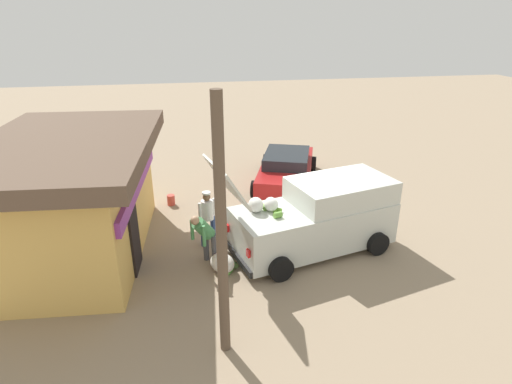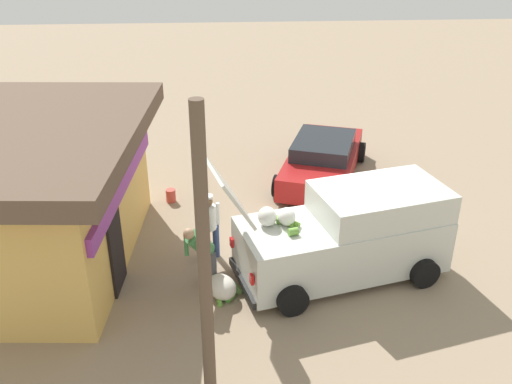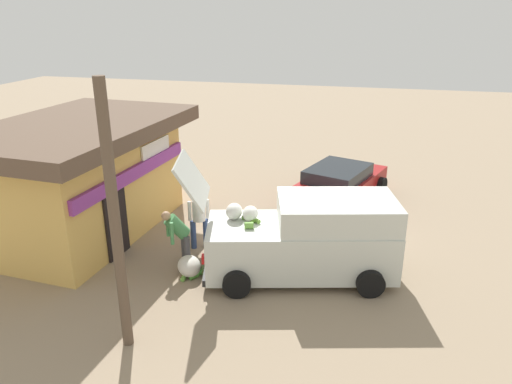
{
  "view_description": "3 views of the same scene",
  "coord_description": "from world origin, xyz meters",
  "px_view_note": "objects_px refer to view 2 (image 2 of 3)",
  "views": [
    {
      "loc": [
        -10.85,
        3.46,
        6.12
      ],
      "look_at": [
        1.09,
        1.35,
        0.9
      ],
      "focal_mm": 29.35,
      "sensor_mm": 36.0,
      "label": 1
    },
    {
      "loc": [
        -11.13,
        2.65,
        7.12
      ],
      "look_at": [
        1.38,
        1.81,
        0.81
      ],
      "focal_mm": 39.27,
      "sensor_mm": 36.0,
      "label": 2
    },
    {
      "loc": [
        -11.32,
        -1.28,
        6.02
      ],
      "look_at": [
        1.12,
        1.77,
        1.17
      ],
      "focal_mm": 33.9,
      "sensor_mm": 36.0,
      "label": 3
    }
  ],
  "objects_px": {
    "storefront_bar": "(47,193)",
    "unloaded_banana_pile": "(222,287)",
    "paint_bucket": "(171,196)",
    "delivery_van": "(349,234)",
    "parked_sedan": "(323,159)",
    "vendor_standing": "(209,223)",
    "customer_bending": "(201,250)"
  },
  "relations": [
    {
      "from": "vendor_standing",
      "to": "customer_bending",
      "type": "relative_size",
      "value": 1.07
    },
    {
      "from": "storefront_bar",
      "to": "customer_bending",
      "type": "distance_m",
      "value": 3.61
    },
    {
      "from": "vendor_standing",
      "to": "unloaded_banana_pile",
      "type": "xyz_separation_m",
      "value": [
        -1.44,
        -0.26,
        -0.7
      ]
    },
    {
      "from": "unloaded_banana_pile",
      "to": "paint_bucket",
      "type": "height_order",
      "value": "unloaded_banana_pile"
    },
    {
      "from": "unloaded_banana_pile",
      "to": "storefront_bar",
      "type": "bearing_deg",
      "value": 66.49
    },
    {
      "from": "unloaded_banana_pile",
      "to": "paint_bucket",
      "type": "bearing_deg",
      "value": 17.31
    },
    {
      "from": "vendor_standing",
      "to": "customer_bending",
      "type": "distance_m",
      "value": 1.07
    },
    {
      "from": "storefront_bar",
      "to": "vendor_standing",
      "type": "bearing_deg",
      "value": -92.93
    },
    {
      "from": "storefront_bar",
      "to": "vendor_standing",
      "type": "height_order",
      "value": "storefront_bar"
    },
    {
      "from": "delivery_van",
      "to": "parked_sedan",
      "type": "relative_size",
      "value": 1.09
    },
    {
      "from": "customer_bending",
      "to": "paint_bucket",
      "type": "xyz_separation_m",
      "value": [
        3.94,
        0.93,
        -0.72
      ]
    },
    {
      "from": "customer_bending",
      "to": "unloaded_banana_pile",
      "type": "relative_size",
      "value": 1.67
    },
    {
      "from": "delivery_van",
      "to": "customer_bending",
      "type": "xyz_separation_m",
      "value": [
        -0.32,
        3.13,
        -0.07
      ]
    },
    {
      "from": "storefront_bar",
      "to": "parked_sedan",
      "type": "height_order",
      "value": "storefront_bar"
    },
    {
      "from": "delivery_van",
      "to": "vendor_standing",
      "type": "xyz_separation_m",
      "value": [
        0.74,
        2.98,
        -0.05
      ]
    },
    {
      "from": "parked_sedan",
      "to": "customer_bending",
      "type": "bearing_deg",
      "value": 146.39
    },
    {
      "from": "vendor_standing",
      "to": "delivery_van",
      "type": "bearing_deg",
      "value": -103.95
    },
    {
      "from": "storefront_bar",
      "to": "delivery_van",
      "type": "bearing_deg",
      "value": -98.12
    },
    {
      "from": "parked_sedan",
      "to": "unloaded_banana_pile",
      "type": "xyz_separation_m",
      "value": [
        -5.56,
        3.03,
        -0.38
      ]
    },
    {
      "from": "parked_sedan",
      "to": "unloaded_banana_pile",
      "type": "relative_size",
      "value": 5.38
    },
    {
      "from": "parked_sedan",
      "to": "paint_bucket",
      "type": "distance_m",
      "value": 4.57
    },
    {
      "from": "vendor_standing",
      "to": "unloaded_banana_pile",
      "type": "bearing_deg",
      "value": -169.68
    },
    {
      "from": "storefront_bar",
      "to": "unloaded_banana_pile",
      "type": "xyz_separation_m",
      "value": [
        -1.62,
        -3.71,
        -1.48
      ]
    },
    {
      "from": "storefront_bar",
      "to": "unloaded_banana_pile",
      "type": "relative_size",
      "value": 7.56
    },
    {
      "from": "storefront_bar",
      "to": "customer_bending",
      "type": "relative_size",
      "value": 4.52
    },
    {
      "from": "storefront_bar",
      "to": "paint_bucket",
      "type": "xyz_separation_m",
      "value": [
        2.71,
        -2.36,
        -1.52
      ]
    },
    {
      "from": "storefront_bar",
      "to": "parked_sedan",
      "type": "relative_size",
      "value": 1.41
    },
    {
      "from": "parked_sedan",
      "to": "delivery_van",
      "type": "bearing_deg",
      "value": 176.36
    },
    {
      "from": "delivery_van",
      "to": "parked_sedan",
      "type": "height_order",
      "value": "delivery_van"
    },
    {
      "from": "delivery_van",
      "to": "parked_sedan",
      "type": "xyz_separation_m",
      "value": [
        4.86,
        -0.31,
        -0.37
      ]
    },
    {
      "from": "delivery_van",
      "to": "customer_bending",
      "type": "height_order",
      "value": "delivery_van"
    },
    {
      "from": "delivery_van",
      "to": "paint_bucket",
      "type": "xyz_separation_m",
      "value": [
        3.62,
        4.07,
        -0.79
      ]
    }
  ]
}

